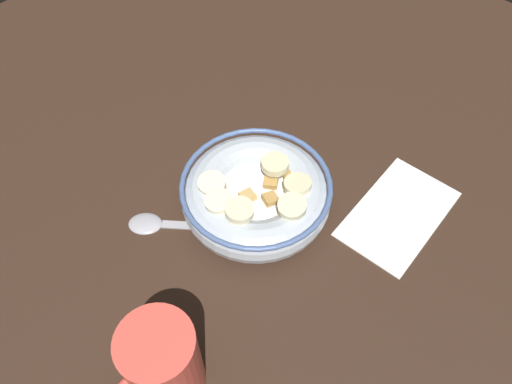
{
  "coord_description": "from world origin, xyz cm",
  "views": [
    {
      "loc": [
        25.53,
        23.11,
        49.37
      ],
      "look_at": [
        0.0,
        0.0,
        3.0
      ],
      "focal_mm": 36.06,
      "sensor_mm": 36.0,
      "label": 1
    }
  ],
  "objects_px": {
    "coffee_mug": "(161,365)",
    "folded_napkin": "(398,213)",
    "spoon": "(169,224)",
    "cereal_bowl": "(256,194)"
  },
  "relations": [
    {
      "from": "coffee_mug",
      "to": "folded_napkin",
      "type": "xyz_separation_m",
      "value": [
        -0.31,
        0.06,
        -0.05
      ]
    },
    {
      "from": "spoon",
      "to": "folded_napkin",
      "type": "height_order",
      "value": "spoon"
    },
    {
      "from": "cereal_bowl",
      "to": "folded_napkin",
      "type": "height_order",
      "value": "cereal_bowl"
    },
    {
      "from": "spoon",
      "to": "coffee_mug",
      "type": "relative_size",
      "value": 1.44
    },
    {
      "from": "cereal_bowl",
      "to": "coffee_mug",
      "type": "xyz_separation_m",
      "value": [
        0.2,
        0.07,
        0.02
      ]
    },
    {
      "from": "coffee_mug",
      "to": "folded_napkin",
      "type": "distance_m",
      "value": 0.32
    },
    {
      "from": "spoon",
      "to": "coffee_mug",
      "type": "distance_m",
      "value": 0.18
    },
    {
      "from": "cereal_bowl",
      "to": "coffee_mug",
      "type": "height_order",
      "value": "coffee_mug"
    },
    {
      "from": "folded_napkin",
      "to": "cereal_bowl",
      "type": "bearing_deg",
      "value": -51.05
    },
    {
      "from": "cereal_bowl",
      "to": "spoon",
      "type": "xyz_separation_m",
      "value": [
        0.08,
        -0.06,
        -0.02
      ]
    }
  ]
}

